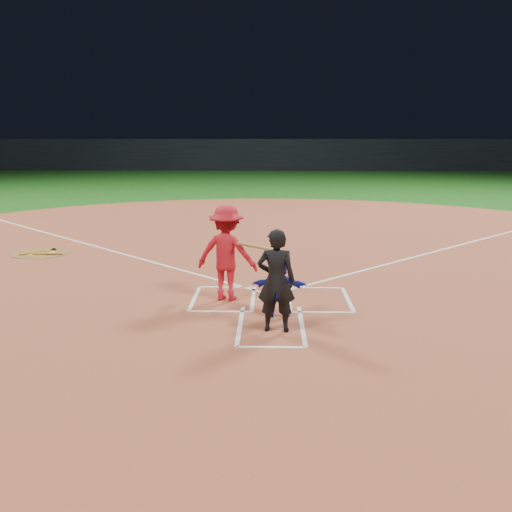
{
  "coord_description": "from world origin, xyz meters",
  "views": [
    {
      "loc": [
        -0.03,
        -11.39,
        3.28
      ],
      "look_at": [
        -0.3,
        -0.4,
        1.0
      ],
      "focal_mm": 40.0,
      "sensor_mm": 36.0,
      "label": 1
    }
  ],
  "objects_px": {
    "catcher": "(279,288)",
    "batter_at_plate": "(227,253)",
    "umpire": "(276,281)",
    "on_deck_circle": "(41,253)",
    "home_plate": "(271,298)"
  },
  "relations": [
    {
      "from": "on_deck_circle",
      "to": "umpire",
      "type": "relative_size",
      "value": 0.95
    },
    {
      "from": "home_plate",
      "to": "umpire",
      "type": "relative_size",
      "value": 0.34
    },
    {
      "from": "catcher",
      "to": "batter_at_plate",
      "type": "height_order",
      "value": "batter_at_plate"
    },
    {
      "from": "on_deck_circle",
      "to": "catcher",
      "type": "distance_m",
      "value": 8.97
    },
    {
      "from": "batter_at_plate",
      "to": "umpire",
      "type": "bearing_deg",
      "value": -63.01
    },
    {
      "from": "umpire",
      "to": "batter_at_plate",
      "type": "xyz_separation_m",
      "value": [
        -0.99,
        1.94,
        0.08
      ]
    },
    {
      "from": "on_deck_circle",
      "to": "batter_at_plate",
      "type": "height_order",
      "value": "batter_at_plate"
    },
    {
      "from": "home_plate",
      "to": "batter_at_plate",
      "type": "relative_size",
      "value": 0.31
    },
    {
      "from": "catcher",
      "to": "umpire",
      "type": "distance_m",
      "value": 0.88
    },
    {
      "from": "catcher",
      "to": "batter_at_plate",
      "type": "relative_size",
      "value": 0.57
    },
    {
      "from": "home_plate",
      "to": "umpire",
      "type": "distance_m",
      "value": 2.18
    },
    {
      "from": "catcher",
      "to": "batter_at_plate",
      "type": "xyz_separation_m",
      "value": [
        -1.05,
        1.13,
        0.42
      ]
    },
    {
      "from": "home_plate",
      "to": "catcher",
      "type": "bearing_deg",
      "value": 96.99
    },
    {
      "from": "home_plate",
      "to": "on_deck_circle",
      "type": "height_order",
      "value": "home_plate"
    },
    {
      "from": "umpire",
      "to": "catcher",
      "type": "bearing_deg",
      "value": -90.06
    }
  ]
}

